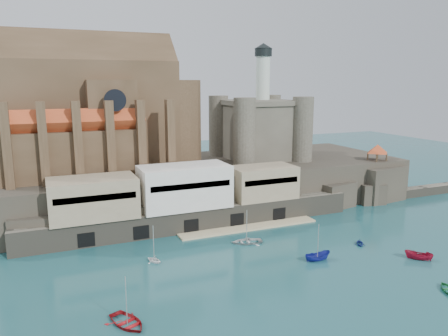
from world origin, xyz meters
name	(u,v)px	position (x,y,z in m)	size (l,w,h in m)	color
ground	(286,262)	(0.00, 0.00, 0.00)	(300.00, 300.00, 0.00)	#18494F
promontory	(203,184)	(-0.19, 39.37, 4.92)	(100.00, 36.00, 10.00)	#2A251F
quay	(184,200)	(-10.19, 23.07, 6.07)	(70.00, 12.00, 13.05)	#615C4E
church	(97,116)	(-24.13, 41.85, 22.13)	(47.00, 25.93, 30.51)	#463321
castle_keep	(259,126)	(16.08, 41.08, 18.31)	(21.20, 21.20, 29.30)	#4B473B
rock_outcrop	(376,184)	(42.00, 25.84, 4.02)	(14.50, 10.50, 8.70)	#2A251F
pavilion	(378,150)	(42.00, 26.00, 12.73)	(6.40, 6.40, 5.40)	#463321
breakwater	(448,191)	(66.00, 24.00, 0.00)	(40.00, 3.00, 2.40)	#615C4E
boat_0	(127,325)	(-28.11, -8.84, 0.00)	(4.36, 1.26, 6.10)	#9F1015
boat_2	(317,260)	(5.24, -1.48, 0.00)	(1.78, 1.83, 4.73)	navy
boat_4	(154,262)	(-20.31, 8.61, 0.00)	(2.60, 1.59, 3.01)	white
boat_5	(418,259)	(21.27, -7.87, 0.00)	(1.72, 1.76, 4.56)	maroon
boat_6	(247,243)	(-2.19, 10.53, 0.00)	(4.17, 1.21, 5.84)	silver
boat_7	(360,245)	(16.66, 1.47, 0.00)	(2.41, 1.47, 2.79)	navy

